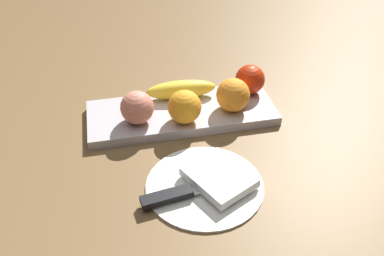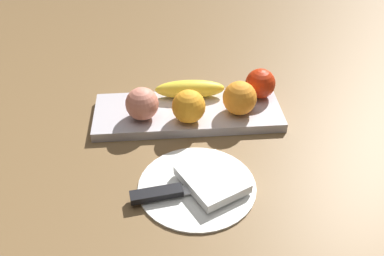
{
  "view_description": "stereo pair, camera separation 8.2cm",
  "coord_description": "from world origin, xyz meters",
  "px_view_note": "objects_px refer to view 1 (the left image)",
  "views": [
    {
      "loc": [
        -0.1,
        -0.73,
        0.55
      ],
      "look_at": [
        0.03,
        -0.1,
        0.05
      ],
      "focal_mm": 40.22,
      "sensor_mm": 36.0,
      "label": 1
    },
    {
      "loc": [
        -0.02,
        -0.74,
        0.55
      ],
      "look_at": [
        0.03,
        -0.1,
        0.05
      ],
      "focal_mm": 40.22,
      "sensor_mm": 36.0,
      "label": 2
    }
  ],
  "objects_px": {
    "peach": "(137,108)",
    "knife": "(175,195)",
    "apple": "(250,79)",
    "orange_near_apple": "(233,95)",
    "folded_napkin": "(219,177)",
    "banana": "(181,90)",
    "dinner_plate": "(205,185)",
    "orange_near_banana": "(185,107)",
    "fruit_tray": "(182,113)"
  },
  "relations": [
    {
      "from": "apple",
      "to": "knife",
      "type": "distance_m",
      "value": 0.35
    },
    {
      "from": "orange_near_banana",
      "to": "dinner_plate",
      "type": "relative_size",
      "value": 0.33
    },
    {
      "from": "apple",
      "to": "orange_near_apple",
      "type": "height_order",
      "value": "orange_near_apple"
    },
    {
      "from": "orange_near_banana",
      "to": "folded_napkin",
      "type": "height_order",
      "value": "orange_near_banana"
    },
    {
      "from": "folded_napkin",
      "to": "fruit_tray",
      "type": "bearing_deg",
      "value": 96.91
    },
    {
      "from": "fruit_tray",
      "to": "folded_napkin",
      "type": "xyz_separation_m",
      "value": [
        0.03,
        -0.22,
        0.01
      ]
    },
    {
      "from": "orange_near_banana",
      "to": "dinner_plate",
      "type": "height_order",
      "value": "orange_near_banana"
    },
    {
      "from": "dinner_plate",
      "to": "folded_napkin",
      "type": "xyz_separation_m",
      "value": [
        0.03,
        0.0,
        0.01
      ]
    },
    {
      "from": "peach",
      "to": "dinner_plate",
      "type": "xyz_separation_m",
      "value": [
        0.1,
        -0.19,
        -0.05
      ]
    },
    {
      "from": "banana",
      "to": "dinner_plate",
      "type": "xyz_separation_m",
      "value": [
        -0.01,
        -0.26,
        -0.04
      ]
    },
    {
      "from": "peach",
      "to": "knife",
      "type": "height_order",
      "value": "peach"
    },
    {
      "from": "orange_near_apple",
      "to": "orange_near_banana",
      "type": "bearing_deg",
      "value": -169.32
    },
    {
      "from": "fruit_tray",
      "to": "folded_napkin",
      "type": "relative_size",
      "value": 3.54
    },
    {
      "from": "orange_near_apple",
      "to": "folded_napkin",
      "type": "height_order",
      "value": "orange_near_apple"
    },
    {
      "from": "folded_napkin",
      "to": "apple",
      "type": "bearing_deg",
      "value": 61.64
    },
    {
      "from": "dinner_plate",
      "to": "peach",
      "type": "bearing_deg",
      "value": 116.41
    },
    {
      "from": "orange_near_apple",
      "to": "folded_napkin",
      "type": "relative_size",
      "value": 0.63
    },
    {
      "from": "fruit_tray",
      "to": "dinner_plate",
      "type": "bearing_deg",
      "value": -90.0
    },
    {
      "from": "fruit_tray",
      "to": "folded_napkin",
      "type": "bearing_deg",
      "value": -83.09
    },
    {
      "from": "orange_near_banana",
      "to": "peach",
      "type": "distance_m",
      "value": 0.1
    },
    {
      "from": "fruit_tray",
      "to": "orange_near_banana",
      "type": "height_order",
      "value": "orange_near_banana"
    },
    {
      "from": "banana",
      "to": "apple",
      "type": "bearing_deg",
      "value": 177.97
    },
    {
      "from": "peach",
      "to": "knife",
      "type": "bearing_deg",
      "value": -79.63
    },
    {
      "from": "banana",
      "to": "orange_near_banana",
      "type": "bearing_deg",
      "value": 85.71
    },
    {
      "from": "orange_near_banana",
      "to": "peach",
      "type": "xyz_separation_m",
      "value": [
        -0.09,
        0.02,
        -0.0
      ]
    },
    {
      "from": "folded_napkin",
      "to": "dinner_plate",
      "type": "bearing_deg",
      "value": 180.0
    },
    {
      "from": "fruit_tray",
      "to": "orange_near_apple",
      "type": "xyz_separation_m",
      "value": [
        0.11,
        -0.02,
        0.05
      ]
    },
    {
      "from": "dinner_plate",
      "to": "orange_near_banana",
      "type": "bearing_deg",
      "value": 90.42
    },
    {
      "from": "apple",
      "to": "peach",
      "type": "bearing_deg",
      "value": -166.98
    },
    {
      "from": "knife",
      "to": "orange_near_banana",
      "type": "bearing_deg",
      "value": 65.53
    },
    {
      "from": "fruit_tray",
      "to": "peach",
      "type": "height_order",
      "value": "peach"
    },
    {
      "from": "peach",
      "to": "apple",
      "type": "bearing_deg",
      "value": 13.02
    },
    {
      "from": "folded_napkin",
      "to": "banana",
      "type": "bearing_deg",
      "value": 93.94
    },
    {
      "from": "banana",
      "to": "orange_near_banana",
      "type": "relative_size",
      "value": 2.24
    },
    {
      "from": "orange_near_banana",
      "to": "knife",
      "type": "xyz_separation_m",
      "value": [
        -0.05,
        -0.2,
        -0.04
      ]
    },
    {
      "from": "fruit_tray",
      "to": "dinner_plate",
      "type": "xyz_separation_m",
      "value": [
        0.0,
        -0.22,
        -0.01
      ]
    },
    {
      "from": "orange_near_apple",
      "to": "orange_near_banana",
      "type": "xyz_separation_m",
      "value": [
        -0.11,
        -0.02,
        -0.0
      ]
    },
    {
      "from": "fruit_tray",
      "to": "knife",
      "type": "xyz_separation_m",
      "value": [
        -0.06,
        -0.24,
        0.0
      ]
    },
    {
      "from": "fruit_tray",
      "to": "orange_near_banana",
      "type": "bearing_deg",
      "value": -91.77
    },
    {
      "from": "peach",
      "to": "knife",
      "type": "relative_size",
      "value": 0.38
    },
    {
      "from": "apple",
      "to": "dinner_plate",
      "type": "xyz_separation_m",
      "value": [
        -0.16,
        -0.25,
        -0.05
      ]
    },
    {
      "from": "peach",
      "to": "folded_napkin",
      "type": "relative_size",
      "value": 0.61
    },
    {
      "from": "banana",
      "to": "orange_near_banana",
      "type": "xyz_separation_m",
      "value": [
        -0.01,
        -0.09,
        0.01
      ]
    },
    {
      "from": "apple",
      "to": "orange_near_apple",
      "type": "distance_m",
      "value": 0.08
    },
    {
      "from": "orange_near_banana",
      "to": "folded_napkin",
      "type": "relative_size",
      "value": 0.61
    },
    {
      "from": "orange_near_apple",
      "to": "banana",
      "type": "bearing_deg",
      "value": 145.56
    },
    {
      "from": "banana",
      "to": "folded_napkin",
      "type": "height_order",
      "value": "banana"
    },
    {
      "from": "orange_near_apple",
      "to": "apple",
      "type": "bearing_deg",
      "value": 45.54
    },
    {
      "from": "fruit_tray",
      "to": "orange_near_apple",
      "type": "height_order",
      "value": "orange_near_apple"
    },
    {
      "from": "apple",
      "to": "orange_near_apple",
      "type": "relative_size",
      "value": 0.93
    }
  ]
}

